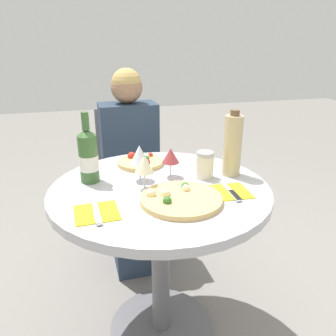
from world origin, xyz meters
name	(u,v)px	position (x,y,z in m)	size (l,w,h in m)	color
ground_plane	(161,328)	(0.00, 0.00, 0.00)	(12.00, 12.00, 0.00)	gray
dining_table	(160,223)	(0.00, 0.00, 0.60)	(0.90, 0.90, 0.77)	slate
chair_behind_diner	(129,182)	(-0.01, 0.79, 0.46)	(0.37, 0.37, 0.94)	slate
seated_diner	(133,180)	(-0.01, 0.65, 0.54)	(0.34, 0.43, 1.20)	#28384C
pizza_large	(180,198)	(0.04, -0.16, 0.78)	(0.31, 0.31, 0.05)	#DBB26B
pizza_small_far	(140,162)	(-0.03, 0.28, 0.79)	(0.22, 0.22, 0.05)	#DBB26B
wine_bottle	(88,156)	(-0.27, 0.13, 0.89)	(0.08, 0.08, 0.30)	#38602D
tall_carafe	(233,145)	(0.34, 0.04, 0.91)	(0.08, 0.08, 0.29)	tan
sugar_shaker	(205,165)	(0.21, 0.04, 0.83)	(0.08, 0.08, 0.12)	silver
wine_glass_back_left	(139,155)	(-0.07, 0.08, 0.89)	(0.08, 0.08, 0.16)	silver
wine_glass_front_left	(144,165)	(-0.07, -0.01, 0.88)	(0.08, 0.08, 0.14)	silver
wine_glass_back_right	(171,156)	(0.07, 0.08, 0.87)	(0.08, 0.08, 0.13)	silver
place_setting_left	(97,213)	(-0.27, -0.17, 0.78)	(0.16, 0.19, 0.01)	yellow
place_setting_right	(230,192)	(0.25, -0.14, 0.78)	(0.16, 0.19, 0.01)	yellow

